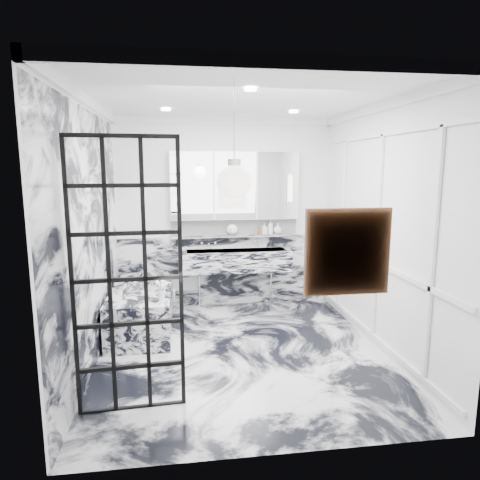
{
  "coord_description": "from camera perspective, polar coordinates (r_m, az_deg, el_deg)",
  "views": [
    {
      "loc": [
        -0.65,
        -4.57,
        2.09
      ],
      "look_at": [
        0.06,
        0.5,
        1.21
      ],
      "focal_mm": 32.0,
      "sensor_mm": 36.0,
      "label": 1
    }
  ],
  "objects": [
    {
      "name": "floor",
      "position": [
        5.07,
        0.15,
        -14.65
      ],
      "size": [
        3.6,
        3.6,
        0.0
      ],
      "primitive_type": "plane",
      "color": "silver",
      "rests_on": "ground"
    },
    {
      "name": "ceiling",
      "position": [
        4.67,
        0.16,
        18.44
      ],
      "size": [
        3.6,
        3.6,
        0.0
      ],
      "primitive_type": "plane",
      "rotation": [
        3.14,
        0.0,
        0.0
      ],
      "color": "white",
      "rests_on": "wall_back"
    },
    {
      "name": "wall_back",
      "position": [
        6.44,
        -2.09,
        3.55
      ],
      "size": [
        3.6,
        0.0,
        3.6
      ],
      "primitive_type": "plane",
      "rotation": [
        1.57,
        0.0,
        0.0
      ],
      "color": "white",
      "rests_on": "floor"
    },
    {
      "name": "wall_front",
      "position": [
        2.93,
        5.1,
        -3.98
      ],
      "size": [
        3.6,
        0.0,
        3.6
      ],
      "primitive_type": "plane",
      "rotation": [
        -1.57,
        0.0,
        0.0
      ],
      "color": "white",
      "rests_on": "floor"
    },
    {
      "name": "wall_left",
      "position": [
        4.72,
        -19.46,
        0.74
      ],
      "size": [
        0.0,
        3.6,
        3.6
      ],
      "primitive_type": "plane",
      "rotation": [
        1.57,
        0.0,
        1.57
      ],
      "color": "white",
      "rests_on": "floor"
    },
    {
      "name": "wall_right",
      "position": [
        5.14,
        18.11,
        1.5
      ],
      "size": [
        0.0,
        3.6,
        3.6
      ],
      "primitive_type": "plane",
      "rotation": [
        1.57,
        0.0,
        -1.57
      ],
      "color": "white",
      "rests_on": "floor"
    },
    {
      "name": "marble_clad_back",
      "position": [
        6.57,
        -2.02,
        -4.08
      ],
      "size": [
        3.18,
        0.05,
        1.05
      ],
      "primitive_type": "cube",
      "color": "silver",
      "rests_on": "floor"
    },
    {
      "name": "marble_clad_left",
      "position": [
        4.73,
        -19.24,
        0.02
      ],
      "size": [
        0.02,
        3.56,
        2.68
      ],
      "primitive_type": "cube",
      "color": "silver",
      "rests_on": "floor"
    },
    {
      "name": "panel_molding",
      "position": [
        5.15,
        17.85,
        0.4
      ],
      "size": [
        0.03,
        3.4,
        2.3
      ],
      "primitive_type": "cube",
      "color": "white",
      "rests_on": "floor"
    },
    {
      "name": "soap_bottle_a",
      "position": [
        6.49,
        4.09,
        1.75
      ],
      "size": [
        0.09,
        0.09,
        0.21
      ],
      "primitive_type": "imported",
      "rotation": [
        0.0,
        0.0,
        0.07
      ],
      "color": "#8C5919",
      "rests_on": "ledge"
    },
    {
      "name": "soap_bottle_b",
      "position": [
        6.47,
        3.25,
        1.54
      ],
      "size": [
        0.09,
        0.09,
        0.17
      ],
      "primitive_type": "imported",
      "rotation": [
        0.0,
        0.0,
        0.25
      ],
      "color": "#4C4C51",
      "rests_on": "ledge"
    },
    {
      "name": "soap_bottle_c",
      "position": [
        6.51,
        5.04,
        1.54
      ],
      "size": [
        0.15,
        0.15,
        0.16
      ],
      "primitive_type": "imported",
      "rotation": [
        0.0,
        0.0,
        -0.28
      ],
      "color": "silver",
      "rests_on": "ledge"
    },
    {
      "name": "face_pot",
      "position": [
        6.39,
        -1.06,
        1.38
      ],
      "size": [
        0.17,
        0.17,
        0.17
      ],
      "primitive_type": "sphere",
      "color": "white",
      "rests_on": "ledge"
    },
    {
      "name": "amber_bottle",
      "position": [
        6.46,
        2.75,
        1.24
      ],
      "size": [
        0.04,
        0.04,
        0.1
      ],
      "primitive_type": "cylinder",
      "color": "#8C5919",
      "rests_on": "ledge"
    },
    {
      "name": "flower_vase",
      "position": [
        5.12,
        -10.43,
        -7.28
      ],
      "size": [
        0.07,
        0.07,
        0.12
      ],
      "primitive_type": "cylinder",
      "color": "silver",
      "rests_on": "bathtub"
    },
    {
      "name": "crittall_door",
      "position": [
        3.7,
        -14.75,
        -5.1
      ],
      "size": [
        0.88,
        0.1,
        2.33
      ],
      "primitive_type": null,
      "rotation": [
        0.0,
        0.0,
        0.06
      ],
      "color": "black",
      "rests_on": "floor"
    },
    {
      "name": "artwork",
      "position": [
        3.1,
        14.13,
        -1.52
      ],
      "size": [
        0.52,
        0.05,
        0.52
      ],
      "primitive_type": "cube",
      "color": "#C24B13",
      "rests_on": "wall_front"
    },
    {
      "name": "pendant_light",
      "position": [
        3.29,
        -0.76,
        7.8
      ],
      "size": [
        0.26,
        0.26,
        0.26
      ],
      "primitive_type": "sphere",
      "color": "white",
      "rests_on": "ceiling"
    },
    {
      "name": "trough_sink",
      "position": [
        6.33,
        -0.48,
        -2.71
      ],
      "size": [
        1.6,
        0.45,
        0.3
      ],
      "primitive_type": "cube",
      "color": "silver",
      "rests_on": "wall_back"
    },
    {
      "name": "ledge",
      "position": [
        6.42,
        -0.67,
        0.57
      ],
      "size": [
        1.9,
        0.14,
        0.04
      ],
      "primitive_type": "cube",
      "color": "silver",
      "rests_on": "wall_back"
    },
    {
      "name": "subway_tile",
      "position": [
        6.46,
        -0.74,
        1.84
      ],
      "size": [
        1.9,
        0.03,
        0.23
      ],
      "primitive_type": "cube",
      "color": "white",
      "rests_on": "wall_back"
    },
    {
      "name": "mirror_cabinet",
      "position": [
        6.35,
        -0.69,
        7.27
      ],
      "size": [
        1.9,
        0.16,
        1.0
      ],
      "primitive_type": "cube",
      "color": "white",
      "rests_on": "wall_back"
    },
    {
      "name": "sconce_left",
      "position": [
        6.21,
        -8.16,
        6.75
      ],
      "size": [
        0.07,
        0.07,
        0.4
      ],
      "primitive_type": "cylinder",
      "color": "white",
      "rests_on": "mirror_cabinet"
    },
    {
      "name": "sconce_right",
      "position": [
        6.42,
        6.75,
        6.87
      ],
      "size": [
        0.07,
        0.07,
        0.4
      ],
      "primitive_type": "cylinder",
      "color": "white",
      "rests_on": "mirror_cabinet"
    },
    {
      "name": "bathtub",
      "position": [
        5.79,
        -12.88,
        -8.84
      ],
      "size": [
        0.75,
        1.65,
        0.55
      ],
      "primitive_type": "cube",
      "color": "silver",
      "rests_on": "floor"
    }
  ]
}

